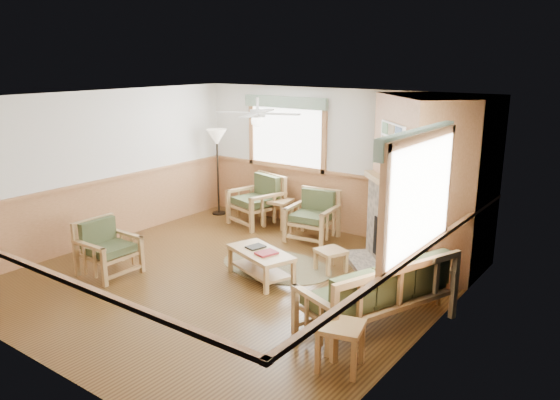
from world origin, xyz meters
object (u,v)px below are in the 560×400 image
Objects in this scene: coffee_table at (261,265)px; floor_lamp_left at (218,172)px; footstool at (331,260)px; floor_lamp_right at (428,243)px; sofa at (377,292)px; end_table_sofa at (340,346)px; end_table_chairs at (278,213)px; armchair_left at (108,248)px; armchair_back_left at (256,200)px; armchair_back_right at (312,216)px.

floor_lamp_left is (-2.90, 2.23, 0.69)m from coffee_table.
floor_lamp_right is at bearing 2.39° from footstool.
floor_lamp_left is (-4.98, 2.55, 0.45)m from sofa.
end_table_chairs is at bearing 133.93° from end_table_sofa.
floor_lamp_left reaches higher than armchair_left.
floor_lamp_left is at bearing -170.37° from armchair_back_left.
footstool is at bearing -51.62° from armchair_left.
armchair_back_right reaches higher than end_table_sofa.
end_table_chairs is (-1.35, 2.27, 0.05)m from coffee_table.
floor_lamp_right is at bearing -14.16° from floor_lamp_left.
floor_lamp_left is (-1.10, 0.11, 0.42)m from armchair_back_left.
armchair_back_left is 1.17× the size of armchair_left.
armchair_back_right reaches higher than armchair_left.
armchair_back_right is 1.73× the size of end_table_sofa.
floor_lamp_right is (4.00, -1.18, 0.27)m from armchair_back_left.
floor_lamp_right is at bearing 42.47° from coffee_table.
floor_lamp_left is at bearing 144.39° from end_table_sofa.
armchair_back_right is 0.59× the size of floor_lamp_right.
sofa is 2.38× the size of armchair_left.
armchair_back_right is 2.57m from floor_lamp_left.
floor_lamp_right is (0.00, 2.37, 0.50)m from end_table_sofa.
armchair_back_right is 4.29m from end_table_sofa.
floor_lamp_right is at bearing 90.00° from end_table_sofa.
coffee_table is at bearing -128.27° from footstool.
armchair_left is at bearing -100.32° from end_table_chairs.
sofa is 3.38m from armchair_back_right.
sofa is at bearing -77.28° from armchair_left.
sofa reaches higher than end_table_sofa.
armchair_left reaches higher than end_table_sofa.
coffee_table is at bearing 147.17° from end_table_sofa.
armchair_back_right is 1.06× the size of armchair_left.
armchair_left is 0.76× the size of coffee_table.
floor_lamp_right reaches higher than armchair_back_left.
footstool is (0.70, 0.88, -0.04)m from coffee_table.
sofa is 1.31m from floor_lamp_right.
coffee_table is (1.79, -2.13, -0.27)m from armchair_back_left.
sofa is at bearing -95.59° from floor_lamp_right.
floor_lamp_left reaches higher than sofa.
floor_lamp_right is at bearing -29.04° from armchair_back_right.
footstool is 3.90m from floor_lamp_left.
sofa reaches higher than armchair_back_right.
floor_lamp_right is (1.51, 0.06, 0.58)m from footstool.
footstool is at bearing -20.60° from floor_lamp_left.
sofa is 2.04× the size of armchair_back_left.
end_table_chairs reaches higher than coffee_table.
armchair_back_left is at bearing -3.21° from armchair_left.
armchair_left is at bearing -141.74° from footstool.
armchair_back_right is at bearing -5.38° from floor_lamp_left.
end_table_sofa is at bearing -56.76° from footstool.
footstool is at bearing -52.99° from armchair_back_right.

